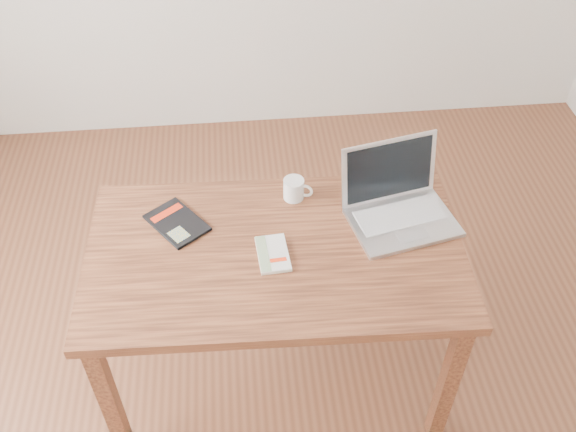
{
  "coord_description": "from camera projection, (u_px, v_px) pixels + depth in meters",
  "views": [
    {
      "loc": [
        -0.14,
        -1.31,
        2.37
      ],
      "look_at": [
        0.01,
        0.25,
        0.85
      ],
      "focal_mm": 40.0,
      "sensor_mm": 36.0,
      "label": 1
    }
  ],
  "objects": [
    {
      "name": "room",
      "position": [
        266.0,
        144.0,
        1.65
      ],
      "size": [
        4.04,
        4.04,
        2.7
      ],
      "color": "#58301E",
      "rests_on": "ground"
    },
    {
      "name": "white_guidebook",
      "position": [
        273.0,
        254.0,
        2.18
      ],
      "size": [
        0.12,
        0.18,
        0.02
      ],
      "rotation": [
        0.0,
        0.0,
        0.07
      ],
      "color": "beige",
      "rests_on": "desk"
    },
    {
      "name": "coffee_mug",
      "position": [
        294.0,
        189.0,
        2.37
      ],
      "size": [
        0.11,
        0.08,
        0.08
      ],
      "rotation": [
        0.0,
        0.0,
        -0.35
      ],
      "color": "silver",
      "rests_on": "desk"
    },
    {
      "name": "laptop",
      "position": [
        398.0,
        203.0,
        2.29
      ],
      "size": [
        0.42,
        0.38,
        0.26
      ],
      "rotation": [
        0.0,
        0.0,
        0.22
      ],
      "color": "silver",
      "rests_on": "desk"
    },
    {
      "name": "desk",
      "position": [
        276.0,
        267.0,
        2.27
      ],
      "size": [
        1.33,
        0.79,
        0.75
      ],
      "rotation": [
        0.0,
        0.0,
        -0.03
      ],
      "color": "#542B19",
      "rests_on": "ground"
    },
    {
      "name": "black_guidebook",
      "position": [
        177.0,
        223.0,
        2.29
      ],
      "size": [
        0.25,
        0.26,
        0.01
      ],
      "rotation": [
        0.0,
        0.0,
        0.65
      ],
      "color": "black",
      "rests_on": "desk"
    }
  ]
}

